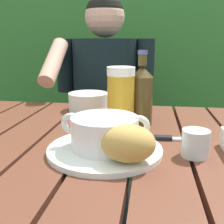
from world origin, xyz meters
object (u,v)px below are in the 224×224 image
Objects in this scene: soup_bowl at (105,131)px; diner_bowl at (88,102)px; beer_glass at (121,98)px; beer_bottle at (142,94)px; bread_roll at (128,143)px; water_glass_small at (195,143)px; person_eating at (104,102)px; serving_plate at (105,149)px; table_knife at (171,138)px; chair_near_diner at (110,135)px.

diner_bowl is (-0.13, 0.39, -0.02)m from soup_bowl.
beer_bottle is at bearing 33.10° from beer_glass.
beer_glass is at bearing 99.60° from bread_roll.
soup_bowl is 0.25m from beer_bottle.
person_eating is at bearing 114.57° from water_glass_small.
serving_plate is 1.18× the size of beer_bottle.
beer_glass is (-0.04, 0.26, 0.04)m from bread_roll.
person_eating reaches higher than serving_plate.
serving_plate is 4.32× the size of water_glass_small.
soup_bowl is at bearing 130.60° from bread_roll.
person_eating is 0.75m from soup_bowl.
bread_roll reaches higher than table_knife.
beer_glass is at bearing 85.48° from soup_bowl.
chair_near_diner is at bearing 106.10° from beer_bottle.
soup_bowl reaches higher than diner_bowl.
table_knife is at bearing -57.33° from beer_bottle.
bread_roll is (0.06, -0.07, 0.04)m from serving_plate.
serving_plate is 0.20m from water_glass_small.
beer_bottle is (0.07, 0.23, 0.09)m from serving_plate.
soup_bowl reaches higher than serving_plate.
person_eating is at bearing 112.18° from beer_bottle.
beer_bottle is 0.26m from diner_bowl.
serving_plate is 1.48× the size of beer_glass.
water_glass_small is at bearing 27.63° from bread_roll.
diner_bowl reaches higher than water_glass_small.
serving_plate is at bearing -107.72° from beer_bottle.
diner_bowl is at bearing 126.17° from beer_glass.
beer_bottle is 1.53× the size of diner_bowl.
water_glass_small is at bearing -45.20° from beer_glass.
table_knife is at bearing 60.55° from bread_roll.
chair_near_diner is 0.82m from beer_bottle.
diner_bowl is (-0.14, 0.19, -0.06)m from beer_glass.
soup_bowl is at bearing -82.20° from chair_near_diner.
chair_near_diner reaches higher than soup_bowl.
chair_near_diner is 0.98m from serving_plate.
table_knife is (0.16, 0.10, -0.00)m from serving_plate.
serving_plate is 2.31× the size of bread_roll.
beer_bottle is 0.27m from water_glass_small.
table_knife is at bearing 33.08° from serving_plate.
chair_near_diner is 0.84m from beer_glass.
person_eating is at bearing 105.10° from beer_glass.
soup_bowl is (0.13, -0.73, 0.09)m from person_eating.
table_knife is at bearing -65.50° from person_eating.
diner_bowl is (-0.00, -0.54, 0.32)m from chair_near_diner.
diner_bowl is (-0.19, 0.46, -0.02)m from bread_roll.
beer_glass is at bearing -53.83° from diner_bowl.
bread_roll is 0.16m from water_glass_small.
serving_plate is at bearing -82.20° from chair_near_diner.
beer_glass is at bearing 147.26° from table_knife.
soup_bowl is 0.09m from bread_roll.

